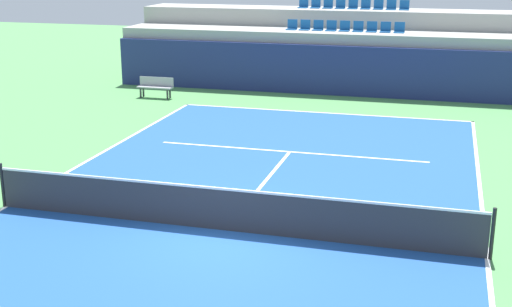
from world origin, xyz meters
The scene contains 14 objects.
ground_plane centered at (0.00, 0.00, 0.00)m, with size 80.00×80.00×0.00m, color #4C8C4C.
court_surface centered at (0.00, 0.00, 0.01)m, with size 11.00×24.00×0.01m, color #1E4C99.
baseline_far centered at (0.00, 11.95, 0.01)m, with size 11.00×0.10×0.00m, color white.
sideline_left centered at (-5.45, 0.00, 0.01)m, with size 0.10×24.00×0.00m, color white.
sideline_right centered at (5.45, 0.00, 0.01)m, with size 0.10×24.00×0.00m, color white.
service_line_far centered at (0.00, 6.40, 0.01)m, with size 8.26×0.10×0.00m, color white.
centre_service_line centered at (0.00, 3.20, 0.01)m, with size 0.10×6.40×0.00m, color white.
back_wall centered at (0.00, 15.51, 1.05)m, with size 19.89×0.30×2.10m, color navy.
stands_tier_lower centered at (0.00, 16.86, 1.28)m, with size 19.89×2.40×2.55m, color #9E9E99.
stands_tier_upper centered at (0.00, 19.26, 1.66)m, with size 19.89×2.40×3.33m, color #9E9E99.
seating_row_lower centered at (0.00, 16.96, 2.68)m, with size 5.12×0.44×0.44m.
seating_row_upper centered at (0.00, 19.36, 3.45)m, with size 5.12×0.44×0.44m.
tennis_net centered at (0.00, 0.00, 0.51)m, with size 11.08×0.08×1.07m.
player_bench centered at (-7.22, 12.95, 0.51)m, with size 1.50×0.40×0.85m.
Camera 1 is at (4.39, -13.26, 5.80)m, focal length 48.46 mm.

